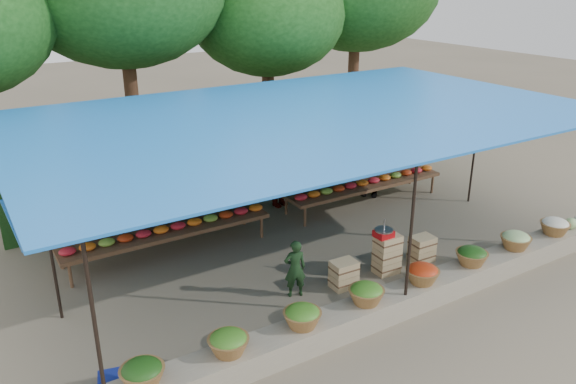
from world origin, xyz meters
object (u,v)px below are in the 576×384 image
crate_counter (386,258)px  vendor_seated (295,269)px  weighing_scale (384,233)px  blue_crate_front (117,384)px

crate_counter → vendor_seated: size_ratio=2.24×
weighing_scale → blue_crate_front: size_ratio=0.77×
vendor_seated → crate_counter: bearing=-169.8°
crate_counter → blue_crate_front: (-5.20, -0.59, -0.17)m
vendor_seated → weighing_scale: bearing=-170.1°
crate_counter → weighing_scale: bearing=180.0°
crate_counter → blue_crate_front: 5.23m
vendor_seated → blue_crate_front: bearing=30.6°
weighing_scale → blue_crate_front: weighing_scale is taller
weighing_scale → vendor_seated: weighing_scale is taller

